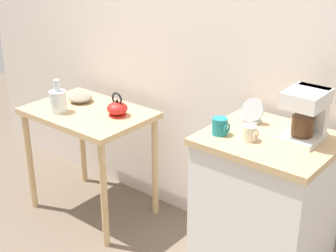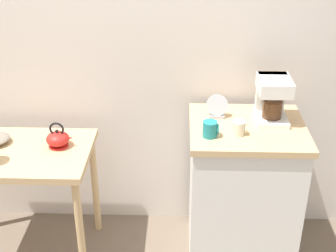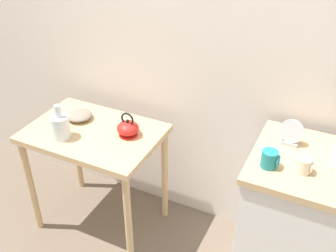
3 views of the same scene
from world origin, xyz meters
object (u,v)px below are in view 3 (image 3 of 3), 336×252
(glass_carafe_vase, at_px, (60,126))
(table_clock, at_px, (291,134))
(teakettle, at_px, (128,128))
(mug_small_cream, at_px, (304,165))
(bowl_stoneware, at_px, (79,115))
(mug_dark_teal, at_px, (270,159))

(glass_carafe_vase, height_order, table_clock, table_clock)
(teakettle, bearing_deg, glass_carafe_vase, -150.96)
(mug_small_cream, xyz_separation_m, table_clock, (-0.11, 0.21, 0.02))
(glass_carafe_vase, xyz_separation_m, mug_small_cream, (1.38, 0.08, 0.12))
(glass_carafe_vase, distance_m, table_clock, 1.31)
(bowl_stoneware, bearing_deg, mug_dark_teal, -7.58)
(teakettle, bearing_deg, table_clock, 5.91)
(bowl_stoneware, height_order, table_clock, table_clock)
(teakettle, xyz_separation_m, mug_small_cream, (1.03, -0.11, 0.15))
(teakettle, distance_m, mug_dark_teal, 0.90)
(glass_carafe_vase, bearing_deg, table_clock, 12.81)
(bowl_stoneware, distance_m, glass_carafe_vase, 0.22)
(mug_small_cream, bearing_deg, teakettle, 173.67)
(bowl_stoneware, distance_m, mug_small_cream, 1.43)
(glass_carafe_vase, height_order, mug_small_cream, mug_small_cream)
(teakettle, relative_size, glass_carafe_vase, 0.75)
(glass_carafe_vase, bearing_deg, mug_small_cream, 3.30)
(bowl_stoneware, distance_m, teakettle, 0.38)
(glass_carafe_vase, xyz_separation_m, table_clock, (1.27, 0.29, 0.14))
(mug_dark_teal, relative_size, table_clock, 0.65)
(mug_dark_teal, distance_m, mug_small_cream, 0.16)
(mug_dark_teal, bearing_deg, mug_small_cream, 10.63)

